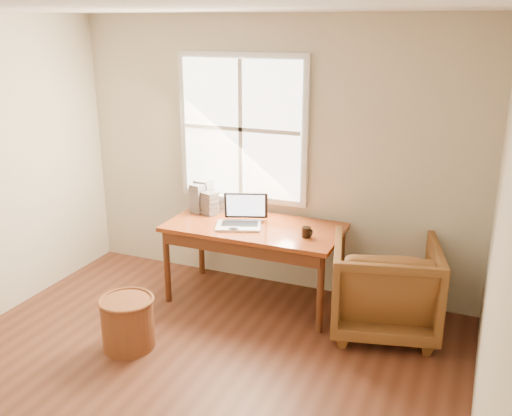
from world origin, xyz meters
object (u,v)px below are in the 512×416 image
(desk, at_px, (254,227))
(armchair, at_px, (384,286))
(laptop, at_px, (238,212))
(cd_stack_a, at_px, (204,194))
(coffee_mug, at_px, (306,232))
(wicker_stool, at_px, (128,323))

(desk, relative_size, armchair, 1.81)
(laptop, xyz_separation_m, cd_stack_a, (-0.53, 0.34, 0.00))
(coffee_mug, bearing_deg, laptop, -179.27)
(armchair, xyz_separation_m, cd_stack_a, (-1.87, 0.33, 0.50))
(desk, relative_size, coffee_mug, 17.75)
(laptop, height_order, cd_stack_a, cd_stack_a)
(armchair, bearing_deg, wicker_stool, 16.61)
(wicker_stool, bearing_deg, desk, 61.72)
(armchair, bearing_deg, cd_stack_a, -23.62)
(desk, bearing_deg, cd_stack_a, 159.03)
(laptop, distance_m, coffee_mug, 0.65)
(laptop, bearing_deg, cd_stack_a, 126.58)
(desk, bearing_deg, wicker_stool, -118.28)
(cd_stack_a, bearing_deg, laptop, -32.99)
(coffee_mug, bearing_deg, desk, 170.28)
(desk, height_order, cd_stack_a, cd_stack_a)
(armchair, bearing_deg, coffee_mug, -12.01)
(armchair, bearing_deg, laptop, -13.00)
(desk, xyz_separation_m, wicker_stool, (-0.62, -1.16, -0.52))
(desk, bearing_deg, coffee_mug, -10.97)
(armchair, height_order, coffee_mug, coffee_mug)
(armchair, distance_m, coffee_mug, 0.80)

